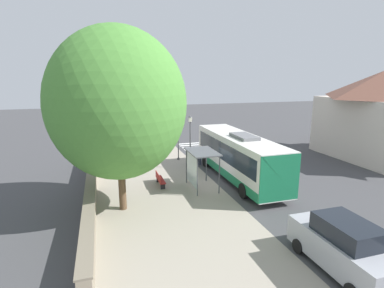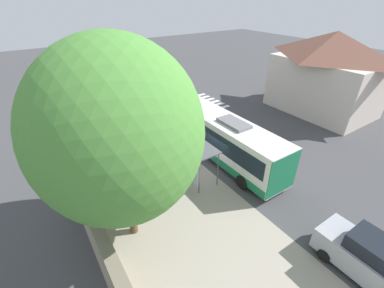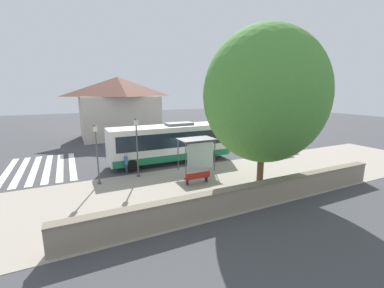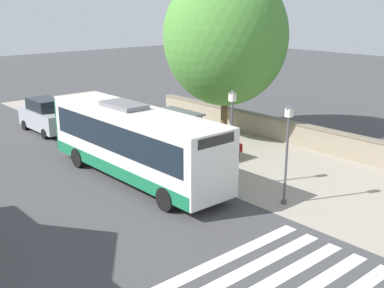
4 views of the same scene
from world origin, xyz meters
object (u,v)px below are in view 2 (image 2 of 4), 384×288
at_px(bus, 225,138).
at_px(street_lamp_near, 170,120).
at_px(bus_shelter, 196,153).
at_px(shade_tree, 118,133).
at_px(pedestrian, 177,132).
at_px(bench, 154,177).
at_px(street_lamp_far, 151,110).
at_px(parked_car_behind_bus, 372,260).

relative_size(bus, street_lamp_near, 2.45).
xyz_separation_m(bus_shelter, shade_tree, (-5.34, -1.85, 3.93)).
bearing_deg(pedestrian, bench, -136.94).
xyz_separation_m(bench, street_lamp_far, (2.95, 6.18, 2.02)).
height_order(bus, bus_shelter, bus).
bearing_deg(bus, pedestrian, 109.99).
relative_size(pedestrian, bench, 0.88).
height_order(bench, street_lamp_near, street_lamp_near).
distance_m(bus, street_lamp_near, 4.63).
bearing_deg(bus_shelter, pedestrian, 71.89).
xyz_separation_m(pedestrian, parked_car_behind_bus, (0.87, -15.47, 0.08)).
distance_m(bus, bench, 6.04).
distance_m(bus_shelter, shade_tree, 6.88).
xyz_separation_m(bus, parked_car_behind_bus, (-0.73, -11.08, -0.81)).
relative_size(pedestrian, shade_tree, 0.16).
relative_size(bench, shade_tree, 0.18).
xyz_separation_m(street_lamp_near, street_lamp_far, (-0.30, 2.84, -0.14)).
bearing_deg(bench, street_lamp_far, 64.51).
xyz_separation_m(bench, parked_car_behind_bus, (5.14, -11.47, 0.56)).
relative_size(bus, shade_tree, 1.06).
distance_m(bus_shelter, parked_car_behind_bus, 10.56).
height_order(bus_shelter, street_lamp_near, street_lamp_near).
distance_m(bench, shade_tree, 7.04).
bearing_deg(pedestrian, street_lamp_near, -147.67).
bearing_deg(bench, pedestrian, 43.06).
distance_m(street_lamp_near, shade_tree, 9.52).
relative_size(bench, street_lamp_far, 0.44).
bearing_deg(parked_car_behind_bus, bus, 86.24).
height_order(bus_shelter, street_lamp_far, street_lamp_far).
xyz_separation_m(bus, pedestrian, (-1.60, 4.39, -0.88)).
relative_size(bus_shelter, street_lamp_near, 0.64).
relative_size(bus_shelter, parked_car_behind_bus, 0.61).
xyz_separation_m(pedestrian, bench, (-4.28, -4.00, -0.48)).
xyz_separation_m(bus, street_lamp_far, (-2.93, 6.57, 0.65)).
distance_m(street_lamp_far, parked_car_behind_bus, 17.84).
height_order(bus, parked_car_behind_bus, bus).
xyz_separation_m(street_lamp_far, parked_car_behind_bus, (2.20, -17.65, -1.46)).
relative_size(bus, pedestrian, 6.61).
height_order(bus, street_lamp_far, street_lamp_far).
height_order(bus_shelter, parked_car_behind_bus, bus_shelter).
xyz_separation_m(bus_shelter, street_lamp_far, (0.40, 7.48, 0.31)).
bearing_deg(street_lamp_near, pedestrian, 32.33).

